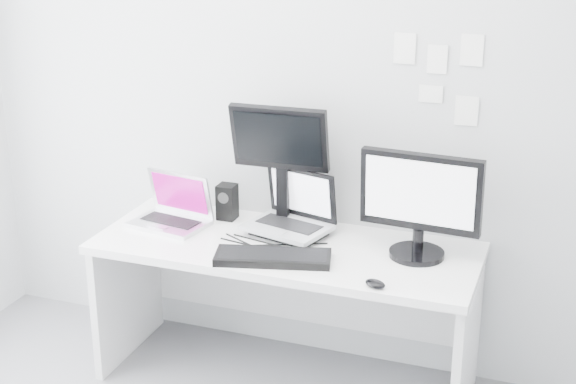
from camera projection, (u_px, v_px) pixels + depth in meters
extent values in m
plane|color=#B6B8BB|center=(310.00, 99.00, 4.04)|extent=(3.60, 0.00, 3.60)
cube|color=white|center=(286.00, 314.00, 4.06)|extent=(1.80, 0.70, 0.73)
cube|color=silver|center=(168.00, 200.00, 4.11)|extent=(0.40, 0.33, 0.27)
cube|color=black|center=(227.00, 202.00, 4.22)|extent=(0.11, 0.11, 0.18)
cube|color=#A9ACB1|center=(287.00, 205.00, 3.99)|extent=(0.44, 0.38, 0.32)
cube|color=black|center=(281.00, 166.00, 4.03)|extent=(0.48, 0.18, 0.64)
cube|color=black|center=(419.00, 204.00, 3.73)|extent=(0.56, 0.29, 0.50)
cube|color=black|center=(273.00, 257.00, 3.76)|extent=(0.55, 0.31, 0.03)
ellipsoid|color=black|center=(375.00, 284.00, 3.51)|extent=(0.11, 0.09, 0.03)
cube|color=white|center=(405.00, 48.00, 3.80)|extent=(0.10, 0.00, 0.14)
cube|color=white|center=(437.00, 59.00, 3.77)|extent=(0.09, 0.00, 0.13)
cube|color=white|center=(472.00, 50.00, 3.70)|extent=(0.10, 0.00, 0.14)
cube|color=white|center=(431.00, 94.00, 3.83)|extent=(0.11, 0.00, 0.08)
cube|color=white|center=(466.00, 111.00, 3.79)|extent=(0.10, 0.00, 0.14)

